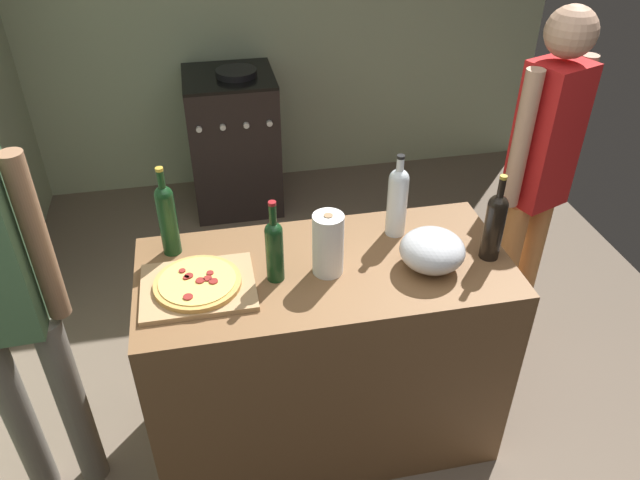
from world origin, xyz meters
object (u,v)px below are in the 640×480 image
paper_towel_roll (328,244)px  person_in_red (539,171)px  pizza (198,283)px  mixing_bowl (432,250)px  stove (234,141)px  person_in_stripes (1,294)px  wine_bottle_green (167,216)px  wine_bottle_clear (274,248)px  wine_bottle_amber (397,199)px  wine_bottle_dark (495,224)px

paper_towel_roll → person_in_red: 1.13m
pizza → mixing_bowl: 0.85m
mixing_bowl → stove: size_ratio=0.25×
pizza → stove: stove is taller
pizza → mixing_bowl: (0.85, -0.04, 0.04)m
paper_towel_roll → stove: bearing=95.5°
paper_towel_roll → person_in_stripes: person_in_stripes is taller
person_in_stripes → person_in_red: person_in_stripes is taller
mixing_bowl → stove: (-0.58, 2.14, -0.53)m
wine_bottle_green → person_in_red: 1.62m
wine_bottle_clear → wine_bottle_amber: bearing=21.0°
wine_bottle_green → stove: 1.98m
stove → wine_bottle_clear: bearing=-89.8°
pizza → wine_bottle_amber: bearing=14.6°
wine_bottle_amber → person_in_red: (0.74, 0.23, -0.08)m
stove → person_in_red: (1.25, -1.66, 0.53)m
paper_towel_roll → person_in_red: (1.05, 0.42, -0.05)m
pizza → wine_bottle_green: size_ratio=0.85×
pizza → paper_towel_roll: 0.48m
wine_bottle_amber → mixing_bowl: bearing=-75.5°
paper_towel_roll → wine_bottle_clear: (-0.19, -0.00, 0.02)m
wine_bottle_green → wine_bottle_amber: bearing=-3.0°
pizza → person_in_red: 1.59m
mixing_bowl → wine_bottle_dark: size_ratio=0.69×
pizza → stove: size_ratio=0.32×
pizza → paper_towel_roll: bearing=1.6°
wine_bottle_clear → stove: bearing=90.2°
wine_bottle_green → stove: bearing=79.1°
wine_bottle_clear → wine_bottle_green: wine_bottle_green is taller
pizza → paper_towel_roll: paper_towel_roll is taller
paper_towel_roll → wine_bottle_dark: size_ratio=0.70×
wine_bottle_amber → person_in_stripes: (-1.42, -0.20, -0.07)m
paper_towel_roll → wine_bottle_dark: 0.62m
wine_bottle_green → person_in_red: size_ratio=0.21×
wine_bottle_clear → person_in_stripes: 0.91m
wine_bottle_green → person_in_stripes: person_in_stripes is taller
person_in_stripes → wine_bottle_amber: bearing=8.2°
wine_bottle_clear → person_in_red: size_ratio=0.19×
mixing_bowl → wine_bottle_clear: (-0.57, 0.05, 0.06)m
pizza → person_in_red: bearing=16.0°
person_in_red → person_in_stripes: bearing=-168.5°
wine_bottle_clear → wine_bottle_green: (-0.37, 0.24, 0.02)m
wine_bottle_amber → stove: wine_bottle_amber is taller
pizza → wine_bottle_dark: (1.09, -0.02, 0.12)m
mixing_bowl → person_in_stripes: size_ratio=0.14×
paper_towel_roll → wine_bottle_clear: bearing=-179.0°
wine_bottle_amber → wine_bottle_green: 0.88m
wine_bottle_clear → person_in_red: 1.32m
paper_towel_roll → wine_bottle_green: 0.61m
wine_bottle_dark → person_in_stripes: 1.73m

